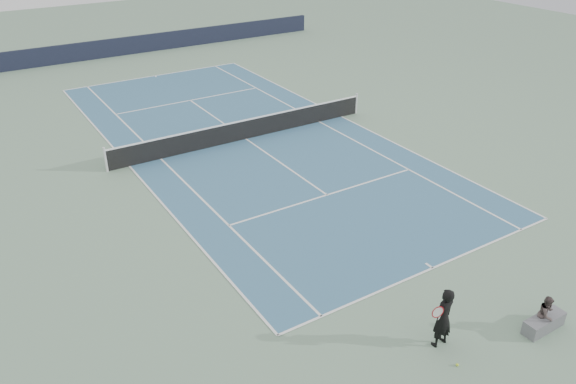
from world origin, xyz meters
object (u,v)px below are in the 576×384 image
tennis_ball (457,365)px  spectator_bench (545,318)px  tennis_net (246,129)px  tennis_player (443,318)px

tennis_ball → spectator_bench: 2.88m
tennis_ball → spectator_bench: spectator_bench is taller
tennis_ball → spectator_bench: size_ratio=0.06×
tennis_net → spectator_bench: size_ratio=9.89×
tennis_net → spectator_bench: 15.34m
spectator_bench → tennis_ball: bearing=174.6°
tennis_net → tennis_ball: 15.26m
tennis_player → tennis_ball: 1.14m
tennis_net → spectator_bench: (0.48, -15.34, -0.15)m
tennis_net → tennis_player: (-2.20, -14.28, 0.34)m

